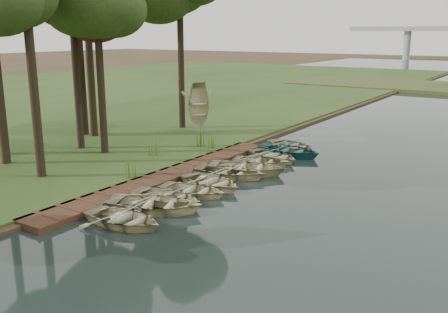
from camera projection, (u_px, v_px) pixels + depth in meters
The scene contains 20 objects.
ground at pixel (194, 184), 23.58m from camera, with size 300.00×300.00×0.00m, color #3D2F1D.
boardwalk at pixel (168, 176), 24.40m from camera, with size 1.60×16.00×0.30m, color #3B2517.
rowboat_0 at pixel (123, 217), 18.38m from camera, with size 2.35×3.29×0.68m, color tan.
rowboat_1 at pixel (154, 202), 19.80m from camera, with size 2.78×3.89×0.80m, color tan.
rowboat_2 at pixel (166, 195), 20.78m from camera, with size 2.35×3.30×0.68m, color tan.
rowboat_3 at pixel (192, 188), 21.78m from camera, with size 2.24×3.14×0.65m, color tan.
rowboat_4 at pixel (211, 180), 22.91m from camera, with size 2.38×3.33×0.69m, color tan.
rowboat_5 at pixel (230, 170), 24.48m from camera, with size 2.58×3.62×0.75m, color tan.
rowboat_6 at pixel (246, 166), 25.10m from camera, with size 2.85×3.99×0.83m, color tan.
rowboat_7 at pixel (261, 159), 26.79m from camera, with size 2.18×3.06×0.63m, color tan.
rowboat_8 at pixel (273, 154), 27.83m from camera, with size 2.38×3.33×0.69m, color tan.
rowboat_9 at pixel (290, 149), 28.87m from camera, with size 2.70×3.77×0.78m, color #286D71.
rowboat_10 at pixel (292, 145), 30.05m from camera, with size 2.58×3.62×0.75m, color tan.
stored_rowboat at pixel (199, 127), 34.52m from camera, with size 2.43×3.41×0.71m, color tan.
tree_2 at pixel (71, 2), 27.76m from camera, with size 3.87×3.87×10.08m.
tree_4 at pixel (96, 0), 26.62m from camera, with size 4.32×4.32×10.31m.
reeds_0 at pixel (129, 168), 23.46m from camera, with size 0.60×0.60×1.00m, color #3F661E.
reeds_1 at pixel (153, 148), 27.80m from camera, with size 0.60×0.60×0.89m, color #3F661E.
reeds_2 at pixel (210, 140), 29.63m from camera, with size 0.60×0.60×0.96m, color #3F661E.
reeds_3 at pixel (198, 137), 30.03m from camera, with size 0.60×0.60×1.10m, color #3F661E.
Camera 1 is at (13.60, -18.06, 6.97)m, focal length 40.00 mm.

